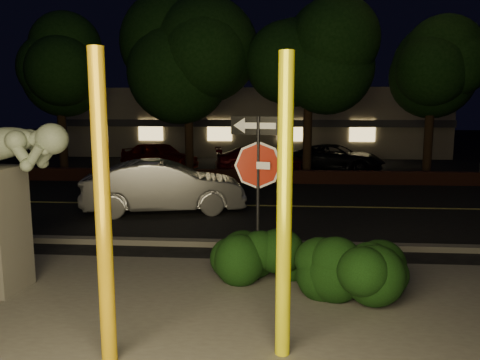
{
  "coord_description": "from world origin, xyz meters",
  "views": [
    {
      "loc": [
        1.22,
        -6.59,
        2.91
      ],
      "look_at": [
        0.58,
        1.76,
        1.6
      ],
      "focal_mm": 35.0,
      "sensor_mm": 36.0,
      "label": 1
    }
  ],
  "objects_px": {
    "parked_car_red": "(159,156)",
    "yellow_pole_right": "(284,210)",
    "signpost": "(258,166)",
    "parked_car_dark": "(336,158)",
    "parked_car_darkred": "(262,160)",
    "silver_sedan": "(165,187)",
    "yellow_pole_left": "(103,212)"
  },
  "relations": [
    {
      "from": "yellow_pole_right",
      "to": "parked_car_darkred",
      "type": "height_order",
      "value": "yellow_pole_right"
    },
    {
      "from": "yellow_pole_left",
      "to": "parked_car_darkred",
      "type": "distance_m",
      "value": 15.64
    },
    {
      "from": "parked_car_dark",
      "to": "yellow_pole_right",
      "type": "bearing_deg",
      "value": -171.16
    },
    {
      "from": "yellow_pole_left",
      "to": "parked_car_dark",
      "type": "distance_m",
      "value": 17.49
    },
    {
      "from": "parked_car_darkred",
      "to": "yellow_pole_right",
      "type": "bearing_deg",
      "value": 173.27
    },
    {
      "from": "yellow_pole_right",
      "to": "parked_car_darkred",
      "type": "xyz_separation_m",
      "value": [
        -0.7,
        15.23,
        -1.16
      ]
    },
    {
      "from": "silver_sedan",
      "to": "yellow_pole_right",
      "type": "bearing_deg",
      "value": -169.36
    },
    {
      "from": "parked_car_dark",
      "to": "parked_car_red",
      "type": "bearing_deg",
      "value": 109.46
    },
    {
      "from": "yellow_pole_right",
      "to": "silver_sedan",
      "type": "distance_m",
      "value": 8.12
    },
    {
      "from": "parked_car_red",
      "to": "parked_car_dark",
      "type": "height_order",
      "value": "parked_car_red"
    },
    {
      "from": "yellow_pole_left",
      "to": "yellow_pole_right",
      "type": "height_order",
      "value": "yellow_pole_left"
    },
    {
      "from": "yellow_pole_left",
      "to": "parked_car_darkred",
      "type": "height_order",
      "value": "yellow_pole_left"
    },
    {
      "from": "yellow_pole_right",
      "to": "silver_sedan",
      "type": "height_order",
      "value": "yellow_pole_right"
    },
    {
      "from": "yellow_pole_left",
      "to": "silver_sedan",
      "type": "height_order",
      "value": "yellow_pole_left"
    },
    {
      "from": "signpost",
      "to": "parked_car_dark",
      "type": "height_order",
      "value": "signpost"
    },
    {
      "from": "parked_car_darkred",
      "to": "parked_car_dark",
      "type": "xyz_separation_m",
      "value": [
        3.36,
        1.27,
        -0.0
      ]
    },
    {
      "from": "parked_car_darkred",
      "to": "parked_car_dark",
      "type": "height_order",
      "value": "same"
    },
    {
      "from": "signpost",
      "to": "silver_sedan",
      "type": "relative_size",
      "value": 0.63
    },
    {
      "from": "silver_sedan",
      "to": "parked_car_darkred",
      "type": "distance_m",
      "value": 8.21
    },
    {
      "from": "yellow_pole_left",
      "to": "parked_car_darkred",
      "type": "bearing_deg",
      "value": 85.29
    },
    {
      "from": "silver_sedan",
      "to": "parked_car_darkred",
      "type": "xyz_separation_m",
      "value": [
        2.48,
        7.83,
        -0.12
      ]
    },
    {
      "from": "signpost",
      "to": "parked_car_red",
      "type": "xyz_separation_m",
      "value": [
        -5.18,
        13.92,
        -1.31
      ]
    },
    {
      "from": "parked_car_darkred",
      "to": "parked_car_dark",
      "type": "bearing_deg",
      "value": -78.6
    },
    {
      "from": "yellow_pole_right",
      "to": "signpost",
      "type": "xyz_separation_m",
      "value": [
        -0.39,
        2.37,
        0.21
      ]
    },
    {
      "from": "silver_sedan",
      "to": "parked_car_dark",
      "type": "bearing_deg",
      "value": -45.28
    },
    {
      "from": "yellow_pole_right",
      "to": "parked_car_red",
      "type": "height_order",
      "value": "yellow_pole_right"
    },
    {
      "from": "signpost",
      "to": "parked_car_dark",
      "type": "relative_size",
      "value": 0.64
    },
    {
      "from": "parked_car_red",
      "to": "yellow_pole_right",
      "type": "bearing_deg",
      "value": -135.48
    },
    {
      "from": "silver_sedan",
      "to": "parked_car_darkred",
      "type": "bearing_deg",
      "value": -30.17
    },
    {
      "from": "yellow_pole_left",
      "to": "yellow_pole_right",
      "type": "bearing_deg",
      "value": 9.2
    },
    {
      "from": "yellow_pole_left",
      "to": "signpost",
      "type": "relative_size",
      "value": 1.28
    },
    {
      "from": "yellow_pole_right",
      "to": "silver_sedan",
      "type": "xyz_separation_m",
      "value": [
        -3.18,
        7.4,
        -1.03
      ]
    }
  ]
}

